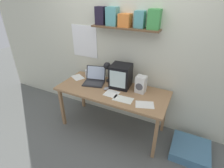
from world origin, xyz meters
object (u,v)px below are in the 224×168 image
Objects in this scene: loose_paper_near_laptop at (123,99)px; printed_handout at (145,105)px; floor_cushion at (190,150)px; laptop at (95,79)px; open_notebook at (112,94)px; desk_lamp at (107,68)px; loose_paper_near_monitor at (78,77)px; corner_desk at (112,93)px; computer_mouse at (106,88)px; juice_glass at (88,74)px; space_heater at (141,84)px; crt_monitor at (121,76)px.

loose_paper_near_laptop is 0.31m from printed_handout.
loose_paper_near_laptop is 0.54× the size of floor_cushion.
open_notebook is (0.41, -0.21, -0.06)m from laptop.
loose_paper_near_monitor is at bearing -166.47° from desk_lamp.
floor_cushion is (0.69, 0.16, -0.68)m from printed_handout.
desk_lamp is at bearing 132.56° from corner_desk.
computer_mouse is at bearing 168.08° from printed_handout.
laptop is 1.91× the size of open_notebook.
laptop is 1.37× the size of printed_handout.
laptop is 0.23m from juice_glass.
space_heater is 1.14m from loose_paper_near_monitor.
corner_desk is 6.05× the size of loose_paper_near_laptop.
laptop reaches higher than juice_glass.
desk_lamp reaches higher than floor_cushion.
laptop is (-0.37, 0.10, 0.12)m from corner_desk.
floor_cushion is (1.98, -0.12, -0.68)m from loose_paper_near_monitor.
printed_handout is at bearing 1.28° from loose_paper_near_laptop.
printed_handout is at bearing -11.92° from computer_mouse.
laptop is at bearing -173.14° from space_heater.
loose_paper_near_laptop is at bearing -23.03° from computer_mouse.
desk_lamp is 1.26× the size of loose_paper_near_monitor.
printed_handout is at bearing -18.01° from juice_glass.
printed_handout and open_notebook have the same top height.
space_heater is at bearing 33.02° from open_notebook.
printed_handout reaches higher than floor_cushion.
space_heater is 0.36m from loose_paper_near_laptop.
desk_lamp is at bearing 112.71° from computer_mouse.
computer_mouse is 0.22× the size of floor_cushion.
loose_paper_near_laptop is (0.62, -0.27, -0.06)m from laptop.
corner_desk is 1.40m from floor_cushion.
space_heater reaches higher than printed_handout.
desk_lamp reaches higher than juice_glass.
printed_handout is at bearing -30.29° from laptop.
floor_cushion is at bearing 9.53° from loose_paper_near_laptop.
floor_cushion is at bearing -6.60° from juice_glass.
loose_paper_near_monitor is at bearing 170.64° from corner_desk.
laptop is (-0.44, -0.06, -0.12)m from crt_monitor.
computer_mouse reaches higher than loose_paper_near_monitor.
space_heater reaches higher than open_notebook.
computer_mouse is 0.15m from open_notebook.
desk_lamp reaches higher than corner_desk.
juice_glass is 0.26× the size of floor_cushion.
desk_lamp is at bearing 7.11° from loose_paper_near_monitor.
loose_paper_near_laptop is at bearing -38.00° from laptop.
floor_cushion is (1.43, -0.19, -0.94)m from desk_lamp.
open_notebook is at bearing -142.29° from space_heater.
computer_mouse is (0.28, -0.13, -0.05)m from laptop.
loose_paper_near_laptop is at bearing -65.59° from crt_monitor.
space_heater is 0.90× the size of printed_handout.
juice_glass is 0.66× the size of open_notebook.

